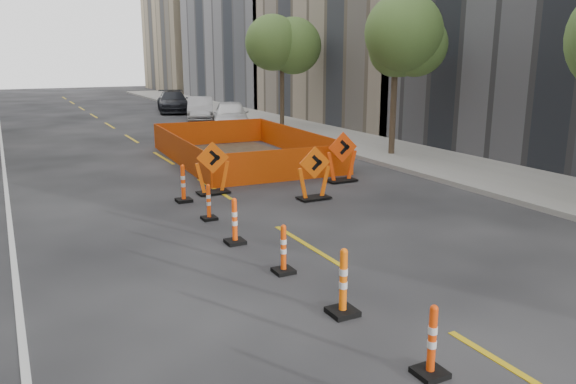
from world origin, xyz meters
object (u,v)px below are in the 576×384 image
channelizer_7 (183,183)px  parked_car_mid (201,109)px  parked_car_far (173,102)px  channelizer_2 (432,341)px  channelizer_3 (343,282)px  channelizer_4 (283,249)px  chevron_sign_center (314,173)px  chevron_sign_right (342,157)px  channelizer_6 (209,202)px  parked_car_near (231,115)px  chevron_sign_left (213,168)px  channelizer_5 (235,221)px

channelizer_7 → parked_car_mid: bearing=70.1°
parked_car_far → channelizer_2: bearing=-88.6°
channelizer_3 → channelizer_4: (-0.05, 2.03, -0.08)m
parked_car_mid → parked_car_far: bearing=110.2°
chevron_sign_center → chevron_sign_right: chevron_sign_right is taller
channelizer_4 → chevron_sign_center: size_ratio=0.62×
chevron_sign_center → parked_car_mid: chevron_sign_center is taller
channelizer_6 → channelizer_7: size_ratio=0.86×
channelizer_4 → parked_car_far: 31.94m
parked_car_near → chevron_sign_left: bearing=-94.2°
channelizer_6 → parked_car_far: 28.00m
parked_car_near → chevron_sign_right: bearing=-77.2°
channelizer_7 → channelizer_6: bearing=-88.7°
chevron_sign_left → channelizer_7: bearing=-137.2°
channelizer_4 → channelizer_7: bearing=91.1°
channelizer_6 → parked_car_near: bearing=66.6°
channelizer_5 → parked_car_mid: bearing=73.2°
channelizer_5 → parked_car_mid: (7.05, 23.32, 0.21)m
channelizer_3 → chevron_sign_left: 8.67m
channelizer_6 → parked_car_mid: size_ratio=0.21×
channelizer_2 → channelizer_6: 8.12m
parked_car_far → parked_car_near: bearing=-77.2°
channelizer_5 → chevron_sign_center: size_ratio=0.67×
chevron_sign_center → parked_car_mid: size_ratio=0.35×
parked_car_mid → parked_car_far: size_ratio=0.85×
channelizer_4 → channelizer_6: (-0.08, 4.06, -0.02)m
channelizer_5 → chevron_sign_center: (3.51, 2.61, 0.26)m
chevron_sign_center → channelizer_7: bearing=163.7°
channelizer_2 → channelizer_3: size_ratio=0.89×
channelizer_7 → chevron_sign_center: size_ratio=0.69×
channelizer_3 → channelizer_4: bearing=91.3°
parked_car_near → parked_car_far: bearing=110.0°
channelizer_7 → parked_car_far: parked_car_far is taller
channelizer_3 → parked_car_far: parked_car_far is taller
parked_car_mid → chevron_sign_right: bearing=-75.6°
channelizer_2 → chevron_sign_left: (0.84, 10.65, 0.29)m
channelizer_3 → chevron_sign_left: bearing=84.1°
channelizer_7 → chevron_sign_right: chevron_sign_right is taller
parked_car_far → chevron_sign_center: bearing=-85.3°
parked_car_mid → channelizer_7: bearing=-90.8°
parked_car_far → channelizer_3: bearing=-89.3°
channelizer_2 → channelizer_7: size_ratio=0.93×
channelizer_7 → parked_car_near: bearing=63.5°
chevron_sign_right → parked_car_near: size_ratio=0.35×
channelizer_4 → channelizer_5: channelizer_5 is taller
channelizer_7 → channelizer_5: bearing=-90.9°
chevron_sign_right → channelizer_5: bearing=-133.7°
chevron_sign_right → chevron_sign_left: bearing=-176.1°
channelizer_2 → channelizer_4: (-0.11, 4.06, -0.02)m
channelizer_3 → chevron_sign_left: chevron_sign_left is taller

